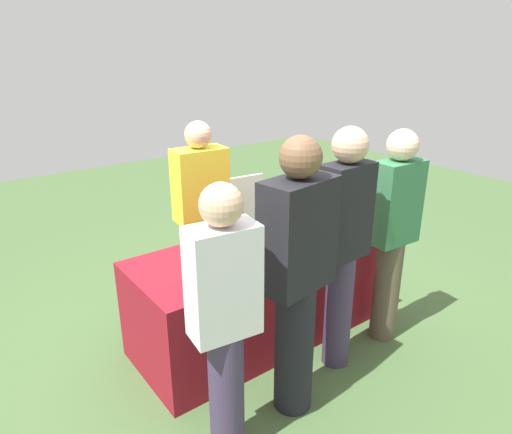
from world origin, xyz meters
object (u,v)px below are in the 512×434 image
wine_glass_1 (221,252)px  guest_2 (343,241)px  wine_bottle_0 (239,227)px  wine_bottle_1 (261,224)px  guest_0 (224,318)px  wine_bottle_3 (320,211)px  wine_glass_5 (325,221)px  menu_board (238,222)px  guest_3 (393,230)px  wine_bottle_2 (308,214)px  wine_glass_0 (188,269)px  server_pouring (202,212)px  wine_glass_2 (270,238)px  guest_1 (297,274)px  wine_glass_4 (297,229)px  wine_glass_3 (299,235)px

wine_glass_1 → guest_2: bearing=-41.5°
wine_bottle_0 → wine_bottle_1: 0.19m
wine_bottle_1 → guest_0: guest_0 is taller
wine_bottle_3 → wine_glass_5: wine_bottle_3 is taller
guest_2 → guest_0: bearing=-171.1°
wine_bottle_0 → wine_glass_5: (0.66, -0.26, -0.02)m
wine_bottle_1 → menu_board: size_ratio=0.32×
guest_2 → guest_3: guest_2 is taller
wine_bottle_1 → wine_bottle_2: 0.45m
guest_2 → guest_3: 0.53m
wine_bottle_3 → wine_glass_5: bearing=-121.6°
wine_glass_0 → wine_glass_5: 1.30m
wine_bottle_1 → wine_glass_0: size_ratio=2.11×
wine_bottle_0 → wine_bottle_1: (0.18, -0.04, -0.01)m
wine_bottle_0 → server_pouring: 0.48m
wine_bottle_3 → menu_board: (-0.11, 1.05, -0.40)m
guest_2 → wine_bottle_1: bearing=97.5°
wine_bottle_1 → wine_glass_2: (-0.11, -0.24, -0.01)m
wine_glass_5 → server_pouring: server_pouring is taller
wine_bottle_3 → wine_bottle_1: bearing=172.8°
wine_glass_2 → guest_1: bearing=-116.0°
server_pouring → menu_board: server_pouring is taller
wine_bottle_3 → guest_3: 0.68m
wine_glass_4 → guest_3: bearing=-50.6°
wine_bottle_1 → wine_bottle_0: bearing=168.9°
wine_bottle_2 → server_pouring: bearing=139.9°
wine_bottle_1 → guest_1: guest_1 is taller
wine_glass_2 → server_pouring: (-0.13, 0.75, 0.01)m
wine_glass_4 → guest_2: guest_2 is taller
server_pouring → wine_glass_4: bearing=125.6°
wine_glass_1 → guest_3: guest_3 is taller
wine_bottle_1 → wine_glass_3: size_ratio=2.26×
wine_bottle_0 → wine_bottle_2: 0.63m
wine_bottle_0 → wine_glass_5: size_ratio=2.35×
wine_glass_0 → server_pouring: 1.02m
wine_glass_3 → guest_0: size_ratio=0.08×
server_pouring → wine_glass_3: bearing=118.1°
wine_glass_1 → menu_board: bearing=50.9°
wine_glass_0 → wine_glass_1: bearing=20.0°
guest_1 → guest_2: size_ratio=1.02×
wine_bottle_0 → wine_glass_1: size_ratio=2.40×
menu_board → guest_2: bearing=-96.4°
guest_2 → wine_bottle_2: bearing=63.6°
guest_0 → wine_bottle_2: bearing=39.5°
wine_glass_5 → guest_3: (0.17, -0.53, 0.05)m
wine_glass_1 → server_pouring: size_ratio=0.08×
wine_glass_0 → guest_2: guest_2 is taller
wine_glass_3 → wine_glass_4: 0.13m
menu_board → wine_glass_5: bearing=-84.2°
wine_bottle_0 → server_pouring: (-0.05, 0.47, -0.01)m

